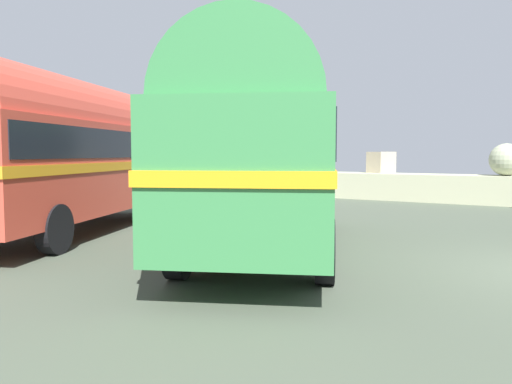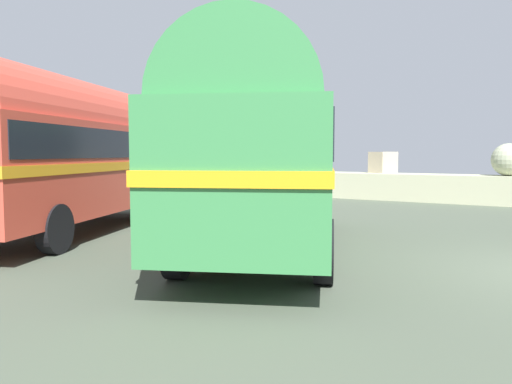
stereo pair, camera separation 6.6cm
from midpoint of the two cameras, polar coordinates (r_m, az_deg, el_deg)
vintage_coach at (r=10.06m, az=1.27°, el=5.03°), size 5.74×8.80×3.70m
second_coach at (r=13.07m, az=-20.40°, el=4.60°), size 5.59×8.83×3.70m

